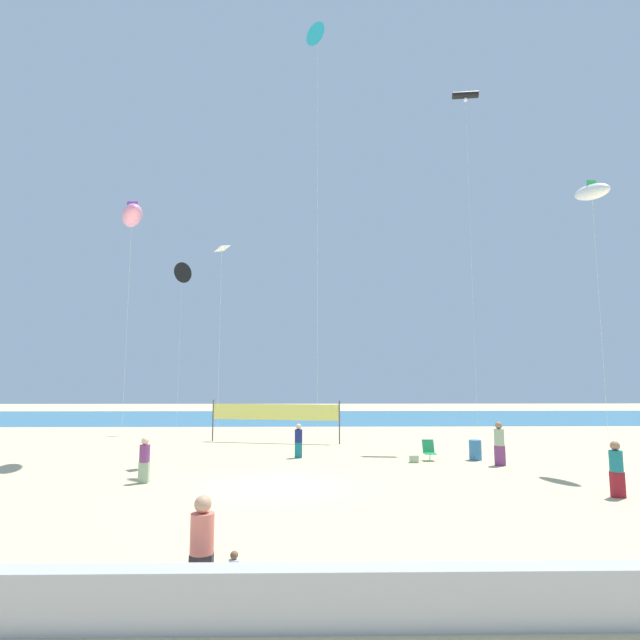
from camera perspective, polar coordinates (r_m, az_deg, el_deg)
The scene contains 19 objects.
ground_plane at distance 17.84m, azimuth -4.91°, elevation -18.31°, with size 120.00×120.00×0.00m, color #D1BC89.
ocean_band at distance 49.38m, azimuth -2.40°, elevation -10.99°, with size 120.00×20.00×0.01m, color teal.
boardwalk_ledge at distance 8.36m, azimuth -9.98°, elevation -28.71°, with size 28.00×0.44×0.84m, color #A8A8AD.
mother_figure at distance 9.09m, azimuth -13.29°, elevation -23.63°, with size 0.38×0.38×1.68m.
toddler_figure at distance 9.22m, azimuth -9.77°, elevation -26.60°, with size 0.18×0.18×0.78m.
beachgoer_teal_shirt at distance 18.39m, azimuth 30.64°, elevation -14.20°, with size 0.39×0.39×1.69m.
beachgoer_navy_shirt at distance 23.82m, azimuth -2.46°, elevation -13.43°, with size 0.35×0.35×1.54m.
beachgoer_plum_shirt at distance 19.15m, azimuth -19.33°, elevation -14.63°, with size 0.36×0.36×1.56m.
beachgoer_sage_shirt at distance 22.95m, azimuth 19.72°, elevation -12.93°, with size 0.41×0.41×1.81m.
folding_beach_chair at distance 23.64m, azimuth 12.28°, elevation -14.21°, with size 0.52×0.65×0.89m.
trash_barrel at distance 24.23m, azimuth 17.24°, elevation -13.94°, with size 0.55×0.55×0.88m, color teal.
volleyball_net at distance 29.55m, azimuth -5.17°, elevation -10.57°, with size 7.48×1.64×2.40m.
beach_handbag at distance 22.91m, azimuth 10.64°, elevation -15.28°, with size 0.38×0.19×0.30m, color #99B28C.
kite_white_diamond at distance 24.03m, azimuth -11.19°, elevation 7.87°, with size 0.66×0.64×9.91m.
kite_black_delta at distance 37.40m, azimuth -15.44°, elevation 5.17°, with size 1.18×1.30×11.95m.
kite_pink_inflatable at distance 26.62m, azimuth -20.60°, elevation 11.04°, with size 1.94×2.73×12.25m.
kite_cyan_delta at distance 29.53m, azimuth -0.28°, elevation 29.52°, with size 1.17×1.07×21.74m.
kite_black_tube at distance 35.13m, azimuth 16.20°, elevation 23.18°, with size 1.60×0.61×21.32m.
kite_white_inflatable at distance 25.56m, azimuth 28.51°, elevation 12.65°, with size 1.13×2.11×12.26m.
Camera 1 is at (1.13, -17.45, 3.54)m, focal length 28.14 mm.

